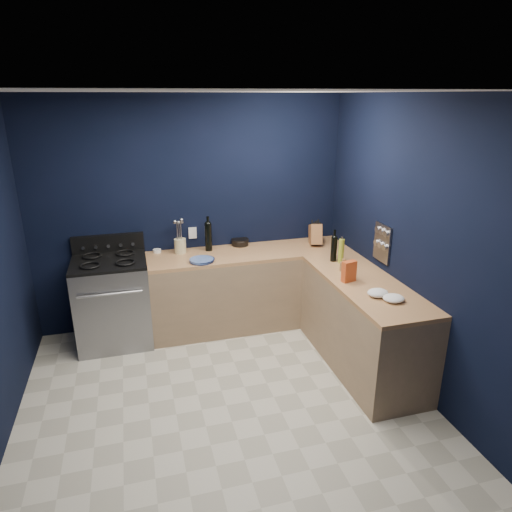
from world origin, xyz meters
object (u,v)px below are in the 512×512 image
object	(u,v)px
utensil_crock	(180,246)
plate_stack	(202,260)
gas_range	(113,303)
crouton_bag	(349,271)
knife_block	(315,235)

from	to	relation	value
utensil_crock	plate_stack	bearing A→B (deg)	-62.60
gas_range	crouton_bag	distance (m)	2.52
gas_range	knife_block	size ratio (longest dim) A/B	3.85
utensil_crock	crouton_bag	world-z (taller)	crouton_bag
utensil_crock	knife_block	xyz separation A→B (m)	(1.57, -0.12, 0.04)
plate_stack	utensil_crock	distance (m)	0.40
gas_range	crouton_bag	xyz separation A→B (m)	(2.21, -1.08, 0.54)
gas_range	utensil_crock	distance (m)	0.95
utensil_crock	crouton_bag	size ratio (longest dim) A/B	0.81
utensil_crock	knife_block	bearing A→B (deg)	-4.30
gas_range	plate_stack	size ratio (longest dim) A/B	3.62
knife_block	crouton_bag	xyz separation A→B (m)	(-0.13, -1.14, -0.02)
knife_block	crouton_bag	bearing A→B (deg)	-82.81
knife_block	crouton_bag	size ratio (longest dim) A/B	1.19
gas_range	knife_block	world-z (taller)	knife_block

